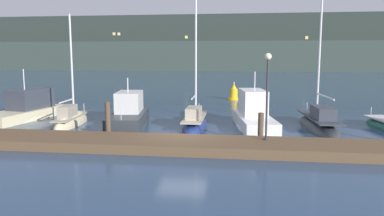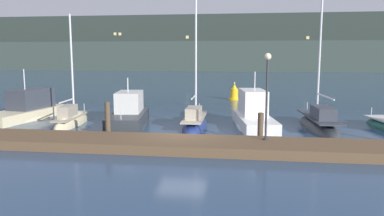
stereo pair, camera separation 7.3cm
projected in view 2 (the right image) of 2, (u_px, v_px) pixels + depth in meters
name	position (u px, v px, depth m)	size (l,w,h in m)	color
ground_plane	(182.00, 141.00, 19.28)	(400.00, 400.00, 0.00)	navy
dock	(176.00, 144.00, 17.67)	(30.16, 2.80, 0.45)	brown
mooring_pile_1	(108.00, 120.00, 19.72)	(0.28, 0.28, 1.97)	#4C3D2D
mooring_pile_2	(260.00, 128.00, 18.67)	(0.28, 0.28, 1.56)	#4C3D2D
motorboat_berth_1	(26.00, 113.00, 26.04)	(3.41, 7.50, 3.96)	beige
sailboat_berth_2	(72.00, 123.00, 23.80)	(1.58, 5.21, 7.76)	beige
motorboat_berth_3	(129.00, 120.00, 23.11)	(3.01, 6.21, 3.49)	#2D3338
sailboat_berth_4	(195.00, 125.00, 23.01)	(1.50, 5.69, 8.31)	navy
motorboat_berth_5	(254.00, 120.00, 22.82)	(3.04, 6.67, 3.90)	white
sailboat_berth_6	(319.00, 126.00, 22.61)	(2.14, 6.79, 9.27)	#2D3338
channel_buoy	(234.00, 94.00, 37.04)	(1.13, 1.13, 1.73)	gold
dock_lamppost	(267.00, 82.00, 17.23)	(0.32, 0.32, 4.05)	#2D2D33
hillside_backdrop	(226.00, 45.00, 111.91)	(240.00, 23.00, 15.86)	#28332D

